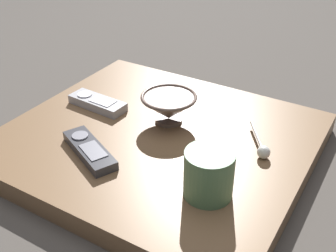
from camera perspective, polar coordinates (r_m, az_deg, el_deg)
The scene contains 7 objects.
ground_plane at distance 0.98m, azimuth -1.37°, elevation -3.37°, with size 6.00×6.00×0.00m, color #47423D.
table at distance 0.97m, azimuth -1.39°, elevation -2.21°, with size 0.66×0.60×0.05m.
cereal_bowl at distance 0.98m, azimuth 0.11°, elevation 2.60°, with size 0.13×0.13×0.07m.
coffee_mug at distance 0.76m, azimuth 5.54°, elevation -6.48°, with size 0.09×0.09×0.09m.
teaspoon at distance 0.90m, azimuth 12.68°, elevation -3.11°, with size 0.08×0.11×0.03m.
tv_remote_near at distance 1.07m, azimuth -9.54°, elevation 3.13°, with size 0.15×0.06×0.02m.
tv_remote_far at distance 0.90m, azimuth -10.61°, elevation -3.19°, with size 0.17×0.12×0.02m.
Camera 1 is at (-0.43, 0.68, 0.57)m, focal length 45.00 mm.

